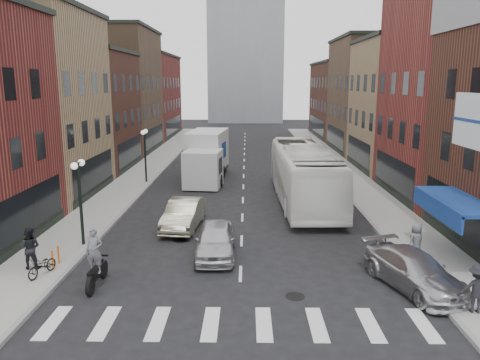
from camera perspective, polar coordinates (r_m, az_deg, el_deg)
name	(u,v)px	position (r m, az deg, el deg)	size (l,w,h in m)	color
ground	(240,284)	(18.35, 0.02, -12.59)	(160.00, 160.00, 0.00)	black
sidewalk_left	(143,173)	(40.38, -11.70, 0.89)	(3.00, 74.00, 0.15)	gray
sidewalk_right	(345,173)	(40.28, 12.64, 0.82)	(3.00, 74.00, 0.15)	gray
curb_left	(161,174)	(40.09, -9.60, 0.78)	(0.20, 74.00, 0.16)	gray
curb_right	(327,174)	(40.01, 10.53, 0.73)	(0.20, 74.00, 0.16)	gray
crosswalk_stripes	(239,324)	(15.67, -0.14, -17.13)	(12.00, 2.20, 0.01)	silver
bldg_left_mid_a	(14,104)	(34.30, -25.84, 8.29)	(10.30, 10.20, 12.30)	#A5835B
bldg_left_mid_b	(71,111)	(43.52, -19.87, 7.96)	(10.30, 10.20, 10.30)	#4B251A
bldg_left_far_a	(107,91)	(53.90, -15.87, 10.43)	(10.30, 12.20, 13.30)	brown
bldg_left_far_b	(137,96)	(67.47, -12.42, 9.95)	(10.30, 16.20, 11.30)	maroon
bldg_right_mid_a	(477,89)	(34.07, 26.92, 9.87)	(10.30, 10.20, 14.30)	maroon
bldg_right_mid_b	(419,105)	(43.34, 20.97, 8.53)	(10.30, 10.20, 11.30)	#A5835B
bldg_right_far_a	(383,95)	(53.78, 17.00, 9.83)	(10.30, 12.20, 12.30)	brown
bldg_right_far_b	(353,100)	(67.38, 13.65, 9.46)	(10.30, 16.20, 10.30)	#4B251A
awning_blue	(452,202)	(21.65, 24.48, -2.48)	(1.80, 5.00, 0.78)	navy
billboard_sign	(476,123)	(19.18, 26.81, 6.23)	(1.52, 3.00, 3.70)	black
streetlamp_near	(79,187)	(22.55, -18.99, -0.77)	(0.32, 1.22, 4.11)	black
streetlamp_far	(145,146)	(35.83, -11.52, 4.12)	(0.32, 1.22, 4.11)	black
bike_rack	(56,257)	(20.85, -21.56, -8.74)	(0.08, 0.68, 0.80)	#D8590C
box_truck	(206,157)	(36.68, -4.12, 2.85)	(3.20, 8.89, 3.78)	silver
motorcycle_rider	(95,259)	(18.53, -17.22, -9.23)	(0.66, 2.29, 2.34)	black
transit_bus	(304,174)	(30.02, 7.78, 0.72)	(3.11, 13.28, 3.70)	white
sedan_left_near	(215,240)	(20.90, -3.02, -7.31)	(1.73, 4.30, 1.46)	silver
sedan_left_far	(184,214)	(24.90, -6.88, -4.16)	(1.60, 4.59, 1.51)	#B1AD8F
curb_car	(414,271)	(18.92, 20.44, -10.33)	(1.92, 4.73, 1.37)	#B4B4B9
parked_bicycle	(42,266)	(20.14, -22.97, -9.60)	(0.53, 1.52, 0.80)	black
ped_left_solo	(30,248)	(20.92, -24.26, -7.54)	(0.84, 0.49, 1.74)	black
ped_right_a	(477,289)	(17.50, 26.89, -11.74)	(1.06, 0.52, 1.64)	black
ped_right_c	(416,241)	(21.44, 20.68, -6.97)	(0.79, 0.51, 1.61)	slate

